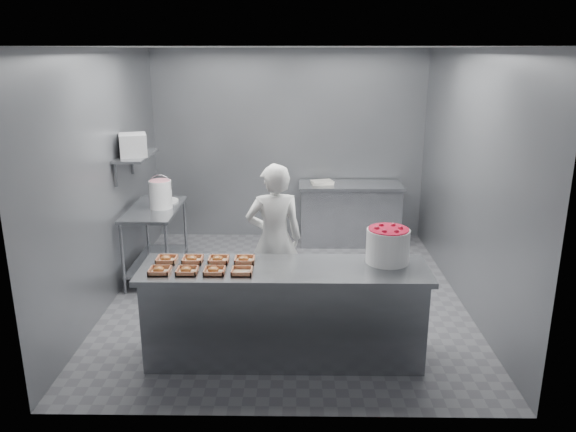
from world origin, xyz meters
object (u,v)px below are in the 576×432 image
object	(u,v)px
tray_2	(214,270)
tray_4	(166,259)
service_counter	(284,313)
tray_1	(187,270)
worker	(274,240)
glaze_bucket	(161,194)
tray_0	(159,270)
appliance	(133,145)
tray_6	(218,259)
strawberry_tub	(388,244)
tray_7	(244,259)
back_counter	(350,214)
tray_3	(242,271)
prep_table	(156,231)
tray_5	(192,259)

from	to	relation	value
tray_2	tray_4	xyz separation A→B (m)	(-0.48, 0.27, 0.00)
tray_4	service_counter	bearing A→B (deg)	-7.14
tray_1	tray_4	size ratio (longest dim) A/B	1.00
service_counter	worker	xyz separation A→B (m)	(-0.13, 0.97, 0.38)
service_counter	glaze_bucket	size ratio (longest dim) A/B	6.20
tray_0	glaze_bucket	xyz separation A→B (m)	(-0.46, 2.08, 0.16)
appliance	tray_4	bearing A→B (deg)	-84.47
tray_6	strawberry_tub	xyz separation A→B (m)	(1.55, 0.01, 0.15)
tray_0	tray_1	xyz separation A→B (m)	(0.24, 0.00, 0.00)
service_counter	appliance	world-z (taller)	appliance
tray_4	tray_6	xyz separation A→B (m)	(0.48, 0.00, 0.00)
strawberry_tub	worker	bearing A→B (deg)	142.23
service_counter	tray_6	bearing A→B (deg)	167.40
service_counter	tray_7	world-z (taller)	tray_7
tray_0	glaze_bucket	size ratio (longest dim) A/B	0.45
tray_2	appliance	world-z (taller)	appliance
back_counter	glaze_bucket	size ratio (longest dim) A/B	3.58
back_counter	tray_7	xyz separation A→B (m)	(-1.27, -3.11, 0.47)
tray_4	tray_0	bearing A→B (deg)	-90.00
strawberry_tub	tray_4	bearing A→B (deg)	-179.75
service_counter	tray_3	bearing A→B (deg)	-159.65
back_counter	tray_2	size ratio (longest dim) A/B	8.01
prep_table	tray_2	distance (m)	2.35
tray_5	worker	bearing A→B (deg)	49.02
worker	strawberry_tub	distance (m)	1.37
tray_1	tray_4	distance (m)	0.36
prep_table	tray_1	world-z (taller)	tray_1
tray_1	strawberry_tub	world-z (taller)	strawberry_tub
tray_6	prep_table	bearing A→B (deg)	119.81
service_counter	tray_3	xyz separation A→B (m)	(-0.37, -0.14, 0.47)
back_counter	tray_3	bearing A→B (deg)	-110.53
tray_1	tray_5	world-z (taller)	same
worker	appliance	xyz separation A→B (m)	(-1.69, 0.88, 0.87)
tray_0	tray_3	world-z (taller)	tray_0
back_counter	tray_5	size ratio (longest dim) A/B	8.01
glaze_bucket	tray_5	bearing A→B (deg)	-68.74
back_counter	appliance	world-z (taller)	appliance
tray_4	worker	xyz separation A→B (m)	(0.97, 0.84, -0.09)
back_counter	prep_table	bearing A→B (deg)	-152.99
tray_0	tray_5	bearing A→B (deg)	48.71
tray_1	tray_7	distance (m)	0.55
tray_3	strawberry_tub	xyz separation A→B (m)	(1.31, 0.28, 0.15)
tray_7	tray_0	bearing A→B (deg)	-159.22
back_counter	tray_3	world-z (taller)	tray_3
glaze_bucket	tray_6	bearing A→B (deg)	-62.44
tray_4	tray_5	size ratio (longest dim) A/B	1.00
tray_5	tray_1	bearing A→B (deg)	-90.00
tray_5	glaze_bucket	world-z (taller)	glaze_bucket
tray_4	appliance	xyz separation A→B (m)	(-0.73, 1.72, 0.77)
tray_5	tray_6	size ratio (longest dim) A/B	1.00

